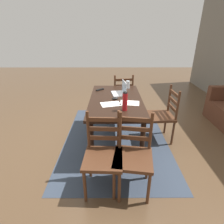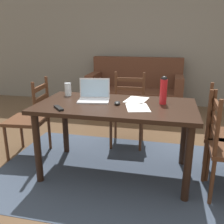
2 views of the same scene
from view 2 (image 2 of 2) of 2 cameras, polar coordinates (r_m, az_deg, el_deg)
ground_plane at (r=2.83m, az=0.79°, el=-13.27°), size 14.00×14.00×0.00m
area_rug at (r=2.83m, az=0.79°, el=-13.22°), size 2.55×1.78×0.01m
wall_back at (r=5.41m, az=7.75°, el=16.09°), size 8.00×0.12×2.70m
dining_table at (r=2.56m, az=0.85°, el=-0.34°), size 1.58×0.85×0.76m
chair_left_far at (r=3.17m, az=-18.00°, el=-1.58°), size 0.48×0.48×0.95m
chair_right_far at (r=2.80m, az=23.89°, el=-4.66°), size 0.50×0.50×0.95m
chair_far_head at (r=3.37m, az=3.61°, el=0.35°), size 0.46×0.46×0.95m
couch at (r=5.07m, az=5.32°, el=4.77°), size 1.80×0.80×1.00m
laptop at (r=2.67m, az=-4.06°, el=3.85°), size 0.35×0.27×0.23m
water_bottle at (r=2.56m, az=11.57°, el=4.98°), size 0.07×0.07×0.28m
drinking_glass at (r=2.92m, az=-9.93°, el=5.08°), size 0.07×0.07×0.15m
computer_mouse at (r=2.51m, az=1.21°, el=2.07°), size 0.07×0.10×0.03m
tv_remote at (r=2.41m, az=-11.98°, el=0.89°), size 0.15×0.16×0.02m
paper_stack_left at (r=2.42m, az=5.80°, el=1.01°), size 0.28×0.34×0.00m
paper_stack_right at (r=2.70m, az=5.55°, el=2.75°), size 0.25×0.33×0.00m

